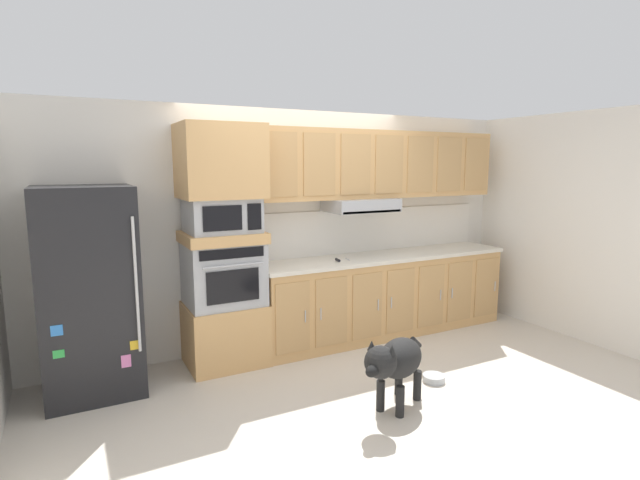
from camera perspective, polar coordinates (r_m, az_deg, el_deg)
The scene contains 16 objects.
ground_plane at distance 4.75m, azimuth 3.03°, elevation -15.21°, with size 9.60×9.60×0.00m, color beige.
back_kitchen_wall at distance 5.36m, azimuth -2.92°, elevation 1.51°, with size 6.20×0.12×2.50m, color silver.
side_panel_right at distance 6.29m, azimuth 25.67°, elevation 1.73°, with size 0.12×7.10×2.50m, color white.
refrigerator at distance 4.53m, azimuth -25.32°, elevation -5.47°, with size 0.76×0.73×1.76m.
oven_base_cabinet at distance 4.93m, azimuth -10.99°, elevation -10.65°, with size 0.74×0.62×0.60m, color tan.
built_in_oven at distance 4.77m, azimuth -11.19°, elevation -3.84°, with size 0.70×0.62×0.60m.
appliance_mid_shelf at distance 4.71m, azimuth -11.32°, elevation 0.32°, with size 0.74×0.62×0.10m, color tan.
microwave at distance 4.68m, azimuth -11.39°, elevation 2.86°, with size 0.64×0.54×0.32m.
appliance_upper_cabinet at distance 4.66m, azimuth -11.59°, elevation 9.00°, with size 0.74×0.62×0.68m, color tan.
lower_cabinet_run at distance 5.68m, azimuth 7.51°, elevation -6.48°, with size 3.01×0.63×0.88m.
countertop_slab at distance 5.58m, azimuth 7.58°, elevation -1.91°, with size 3.05×0.64×0.04m, color silver.
backsplash_panel at distance 5.77m, azimuth 5.99°, elevation 1.19°, with size 3.05×0.02×0.50m, color silver.
upper_cabinet_with_hood at distance 5.57m, azimuth 6.91°, elevation 8.46°, with size 3.01×0.48×0.88m.
screwdriver at distance 5.16m, azimuth 2.18°, elevation -2.33°, with size 0.15×0.13×0.03m.
dog at distance 3.99m, azimuth 8.81°, elevation -13.78°, with size 0.86×0.54×0.63m.
dog_food_bowl at distance 4.67m, azimuth 13.13°, elevation -15.41°, with size 0.20×0.20×0.06m.
Camera 1 is at (-2.22, -3.72, 1.93)m, focal length 27.42 mm.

